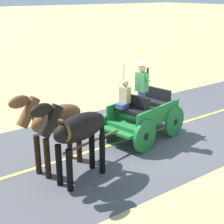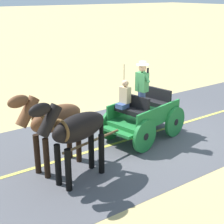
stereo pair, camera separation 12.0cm
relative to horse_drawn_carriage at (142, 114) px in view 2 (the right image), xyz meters
name	(u,v)px [view 2 (the right image)]	position (x,y,z in m)	size (l,w,h in m)	color
ground_plane	(147,134)	(0.14, -0.37, -0.82)	(200.00, 200.00, 0.00)	tan
road_surface	(147,134)	(0.14, -0.37, -0.81)	(5.59, 160.00, 0.01)	#4C4C51
road_centre_stripe	(147,134)	(0.14, -0.37, -0.81)	(0.12, 160.00, 0.00)	#DBCC4C
horse_drawn_carriage	(142,114)	(0.00, 0.00, 0.00)	(1.88, 4.51, 2.50)	#1E7233
horse_near_side	(76,130)	(-1.03, 2.88, 0.51)	(0.90, 2.15, 2.21)	black
horse_off_side	(53,121)	(-0.20, 3.05, 0.51)	(0.94, 2.14, 2.21)	brown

